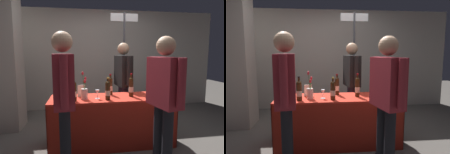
# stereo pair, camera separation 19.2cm
# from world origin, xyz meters

# --- Properties ---
(ground_plane) EXTENTS (12.00, 12.00, 0.00)m
(ground_plane) POSITION_xyz_m (0.00, 0.00, 0.00)
(ground_plane) COLOR #514C47
(back_partition) EXTENTS (5.94, 0.12, 2.41)m
(back_partition) POSITION_xyz_m (0.00, 2.03, 1.20)
(back_partition) COLOR #9E998E
(back_partition) RESTS_ON ground_plane
(concrete_pillar) EXTENTS (0.54, 0.54, 2.82)m
(concrete_pillar) POSITION_xyz_m (-1.80, 0.92, 1.41)
(concrete_pillar) COLOR gray
(concrete_pillar) RESTS_ON ground_plane
(tasting_table) EXTENTS (1.82, 0.61, 0.73)m
(tasting_table) POSITION_xyz_m (0.00, 0.00, 0.50)
(tasting_table) COLOR red
(tasting_table) RESTS_ON ground_plane
(featured_wine_bottle) EXTENTS (0.08, 0.08, 0.31)m
(featured_wine_bottle) POSITION_xyz_m (-0.72, -0.14, 0.86)
(featured_wine_bottle) COLOR black
(featured_wine_bottle) RESTS_ON tasting_table
(display_bottle_0) EXTENTS (0.08, 0.08, 0.34)m
(display_bottle_0) POSITION_xyz_m (-0.56, -0.16, 0.87)
(display_bottle_0) COLOR #38230F
(display_bottle_0) RESTS_ON tasting_table
(display_bottle_1) EXTENTS (0.07, 0.07, 0.32)m
(display_bottle_1) POSITION_xyz_m (-0.09, -0.17, 0.87)
(display_bottle_1) COLOR #38230F
(display_bottle_1) RESTS_ON tasting_table
(display_bottle_2) EXTENTS (0.07, 0.07, 0.33)m
(display_bottle_2) POSITION_xyz_m (0.00, 0.16, 0.87)
(display_bottle_2) COLOR #38230F
(display_bottle_2) RESTS_ON tasting_table
(display_bottle_3) EXTENTS (0.07, 0.07, 0.35)m
(display_bottle_3) POSITION_xyz_m (0.77, -0.12, 0.88)
(display_bottle_3) COLOR #38230F
(display_bottle_3) RESTS_ON tasting_table
(display_bottle_4) EXTENTS (0.07, 0.07, 0.35)m
(display_bottle_4) POSITION_xyz_m (0.29, -0.01, 0.88)
(display_bottle_4) COLOR #38230F
(display_bottle_4) RESTS_ON tasting_table
(wine_glass_near_vendor) EXTENTS (0.07, 0.07, 0.13)m
(wine_glass_near_vendor) POSITION_xyz_m (-0.23, -0.07, 0.82)
(wine_glass_near_vendor) COLOR silver
(wine_glass_near_vendor) RESTS_ON tasting_table
(wine_glass_mid) EXTENTS (0.07, 0.07, 0.13)m
(wine_glass_mid) POSITION_xyz_m (0.58, -0.00, 0.82)
(wine_glass_mid) COLOR silver
(wine_glass_mid) RESTS_ON tasting_table
(flower_vase) EXTENTS (0.09, 0.11, 0.40)m
(flower_vase) POSITION_xyz_m (-0.41, -0.08, 0.83)
(flower_vase) COLOR silver
(flower_vase) RESTS_ON tasting_table
(brochure_stand) EXTENTS (0.12, 0.08, 0.18)m
(brochure_stand) POSITION_xyz_m (-0.45, 0.09, 0.82)
(brochure_stand) COLOR silver
(brochure_stand) RESTS_ON tasting_table
(vendor_presenter) EXTENTS (0.27, 0.59, 1.56)m
(vendor_presenter) POSITION_xyz_m (0.31, 0.65, 0.93)
(vendor_presenter) COLOR #2D3347
(vendor_presenter) RESTS_ON ground_plane
(taster_foreground_right) EXTENTS (0.30, 0.60, 1.57)m
(taster_foreground_right) POSITION_xyz_m (0.47, -0.77, 0.94)
(taster_foreground_right) COLOR black
(taster_foreground_right) RESTS_ON ground_plane
(taster_foreground_left) EXTENTS (0.26, 0.61, 1.62)m
(taster_foreground_left) POSITION_xyz_m (-0.65, -0.67, 0.97)
(taster_foreground_left) COLOR black
(taster_foreground_left) RESTS_ON ground_plane
(booth_signpost) EXTENTS (0.56, 0.04, 2.20)m
(booth_signpost) POSITION_xyz_m (0.44, 1.15, 1.35)
(booth_signpost) COLOR #47474C
(booth_signpost) RESTS_ON ground_plane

